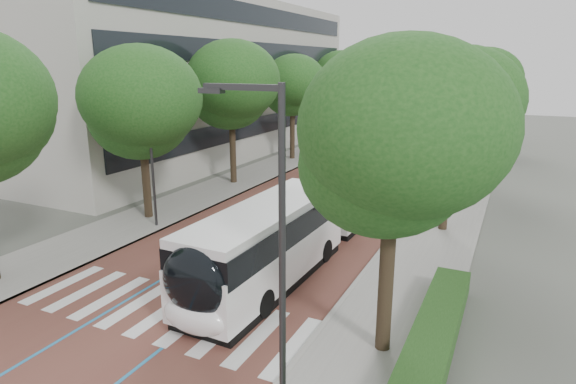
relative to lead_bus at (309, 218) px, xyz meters
name	(u,v)px	position (x,y,z in m)	size (l,w,h in m)	color
ground	(140,324)	(-2.52, -8.40, -1.63)	(160.00, 160.00, 0.00)	#51544C
road	(404,145)	(-2.52, 31.60, -1.62)	(11.00, 140.00, 0.02)	brown
sidewalk_left	(337,140)	(-10.02, 31.60, -1.57)	(4.00, 140.00, 0.12)	gray
sidewalk_right	(480,150)	(4.98, 31.60, -1.57)	(4.00, 140.00, 0.12)	gray
kerb_left	(354,141)	(-8.12, 31.60, -1.57)	(0.20, 140.00, 0.14)	gray
kerb_right	(460,149)	(3.08, 31.60, -1.57)	(0.20, 140.00, 0.14)	gray
zebra_crossing	(165,311)	(-2.32, -7.40, -1.60)	(10.55, 3.60, 0.01)	silver
lane_line_left	(389,144)	(-4.12, 31.60, -1.60)	(0.12, 126.00, 0.01)	teal
lane_line_right	(420,146)	(-0.92, 31.60, -1.60)	(0.12, 126.00, 0.01)	teal
office_building	(181,78)	(-21.99, 19.60, 5.37)	(18.11, 40.00, 14.00)	#A09C94
streetlight_near	(274,254)	(4.10, -11.40, 3.19)	(1.82, 0.20, 8.00)	#2C2D2F
streetlight_far	(450,121)	(4.10, 13.60, 3.19)	(1.82, 0.20, 8.00)	#2C2D2F
lamp_post_left	(151,151)	(-8.62, -0.40, 2.49)	(0.14, 0.14, 8.00)	#2C2D2F
trees_left	(272,86)	(-10.02, 15.65, 5.01)	(6.45, 61.12, 10.03)	black
trees_right	(465,101)	(5.18, 10.92, 4.68)	(5.97, 47.27, 9.00)	black
lead_bus	(309,218)	(0.00, 0.00, 0.00)	(2.99, 18.46, 3.20)	black
bus_queued_0	(392,156)	(-0.22, 16.53, 0.00)	(2.58, 12.41, 3.20)	white
bus_queued_1	(424,134)	(-0.22, 29.62, 0.00)	(2.82, 12.45, 3.20)	white
bus_queued_2	(441,121)	(-0.42, 42.26, 0.00)	(3.01, 12.49, 3.20)	white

